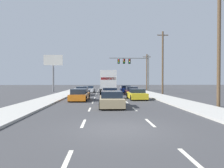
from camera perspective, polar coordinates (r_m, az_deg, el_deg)
ground_plane at (r=34.15m, az=-1.44°, el=-2.69°), size 140.00×140.00×0.00m
sidewalk_right at (r=30.09m, az=11.74°, el=-3.06°), size 2.99×80.00×0.14m
sidewalk_left at (r=29.76m, az=-14.35°, el=-3.11°), size 2.99×80.00×0.14m
lane_markings at (r=32.92m, az=-1.40°, el=-2.81°), size 3.54×57.00×0.01m
car_silver at (r=37.39m, az=-6.43°, el=-1.50°), size 2.08×4.15×1.23m
car_gray at (r=30.31m, az=-8.20°, el=-2.01°), size 1.93×4.75×1.31m
car_orange at (r=22.49m, az=-9.02°, el=-3.07°), size 1.98×4.62×1.28m
box_truck at (r=33.47m, az=-1.13°, el=0.85°), size 2.67×8.49×3.70m
car_navy at (r=24.52m, az=-0.63°, el=-2.70°), size 2.02×4.10×1.32m
car_tan at (r=16.80m, az=-0.20°, el=-4.37°), size 1.97×4.54×1.31m
car_blue at (r=37.74m, az=3.82°, el=-1.44°), size 1.97×4.47×1.29m
car_maroon at (r=30.73m, az=5.45°, el=-2.01°), size 1.98×4.54×1.27m
car_yellow at (r=23.86m, az=6.93°, el=-2.93°), size 1.94×4.31×1.22m
traffic_signal_mast at (r=41.42m, az=5.29°, el=5.59°), size 8.03×0.69×7.33m
utility_pole_near at (r=19.14m, az=27.64°, el=9.53°), size 1.80×0.28×9.83m
utility_pole_mid at (r=34.42m, az=13.94°, el=6.01°), size 1.80×0.28×10.15m
utility_pole_far at (r=46.47m, az=9.68°, el=3.41°), size 1.80×0.28×8.08m
roadside_billboard at (r=41.37m, az=-16.07°, el=4.88°), size 3.64×0.36×7.16m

